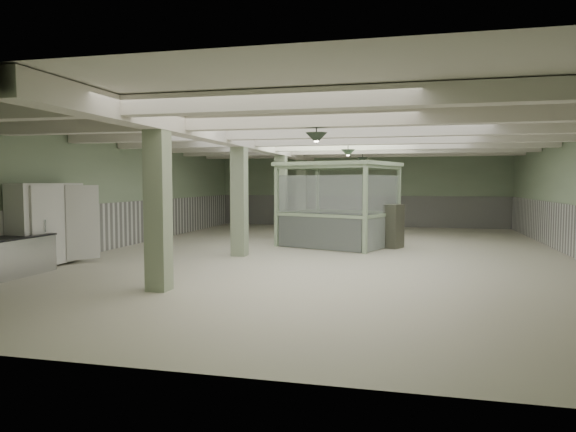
# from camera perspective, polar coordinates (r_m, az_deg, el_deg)

# --- Properties ---
(floor) EXTENTS (20.00, 20.00, 0.00)m
(floor) POSITION_cam_1_polar(r_m,az_deg,el_deg) (15.60, 4.56, -4.20)
(floor) COLOR beige
(floor) RESTS_ON ground
(ceiling) EXTENTS (14.00, 20.00, 0.02)m
(ceiling) POSITION_cam_1_polar(r_m,az_deg,el_deg) (15.52, 4.63, 9.08)
(ceiling) COLOR silver
(ceiling) RESTS_ON wall_back
(wall_back) EXTENTS (14.00, 0.02, 3.60)m
(wall_back) POSITION_cam_1_polar(r_m,az_deg,el_deg) (25.39, 8.02, 2.92)
(wall_back) COLOR #96AE8B
(wall_back) RESTS_ON floor
(wall_front) EXTENTS (14.00, 0.02, 3.60)m
(wall_front) POSITION_cam_1_polar(r_m,az_deg,el_deg) (5.78, -10.60, 0.12)
(wall_front) COLOR #96AE8B
(wall_front) RESTS_ON floor
(wall_left) EXTENTS (0.02, 20.00, 3.60)m
(wall_left) POSITION_cam_1_polar(r_m,az_deg,el_deg) (17.91, -18.16, 2.43)
(wall_left) COLOR #96AE8B
(wall_left) RESTS_ON floor
(wainscot_left) EXTENTS (0.05, 19.90, 1.50)m
(wainscot_left) POSITION_cam_1_polar(r_m,az_deg,el_deg) (17.95, -18.02, -0.92)
(wainscot_left) COLOR white
(wainscot_left) RESTS_ON floor
(wainscot_back) EXTENTS (13.90, 0.05, 1.50)m
(wainscot_back) POSITION_cam_1_polar(r_m,az_deg,el_deg) (25.40, 7.99, 0.55)
(wainscot_back) COLOR white
(wainscot_back) RESTS_ON floor
(girder) EXTENTS (0.45, 19.90, 0.40)m
(girder) POSITION_cam_1_polar(r_m,az_deg,el_deg) (16.07, -4.31, 8.11)
(girder) COLOR silver
(girder) RESTS_ON ceiling
(beam_a) EXTENTS (13.90, 0.35, 0.32)m
(beam_a) POSITION_cam_1_polar(r_m,az_deg,el_deg) (8.22, -3.49, 12.57)
(beam_a) COLOR silver
(beam_a) RESTS_ON ceiling
(beam_b) EXTENTS (13.90, 0.35, 0.32)m
(beam_b) POSITION_cam_1_polar(r_m,az_deg,el_deg) (10.61, 0.48, 10.58)
(beam_b) COLOR silver
(beam_b) RESTS_ON ceiling
(beam_c) EXTENTS (13.90, 0.35, 0.32)m
(beam_c) POSITION_cam_1_polar(r_m,az_deg,el_deg) (13.05, 2.95, 9.30)
(beam_c) COLOR silver
(beam_c) RESTS_ON ceiling
(beam_d) EXTENTS (13.90, 0.35, 0.32)m
(beam_d) POSITION_cam_1_polar(r_m,az_deg,el_deg) (15.50, 4.63, 8.42)
(beam_d) COLOR silver
(beam_d) RESTS_ON ceiling
(beam_e) EXTENTS (13.90, 0.35, 0.32)m
(beam_e) POSITION_cam_1_polar(r_m,az_deg,el_deg) (17.97, 5.84, 7.77)
(beam_e) COLOR silver
(beam_e) RESTS_ON ceiling
(beam_f) EXTENTS (13.90, 0.35, 0.32)m
(beam_f) POSITION_cam_1_polar(r_m,az_deg,el_deg) (20.45, 6.76, 7.28)
(beam_f) COLOR silver
(beam_f) RESTS_ON ceiling
(beam_g) EXTENTS (13.90, 0.35, 0.32)m
(beam_g) POSITION_cam_1_polar(r_m,az_deg,el_deg) (22.93, 7.48, 6.89)
(beam_g) COLOR silver
(beam_g) RESTS_ON ceiling
(column_a) EXTENTS (0.42, 0.42, 3.60)m
(column_a) POSITION_cam_1_polar(r_m,az_deg,el_deg) (10.47, -14.25, 1.68)
(column_a) COLOR #95A585
(column_a) RESTS_ON floor
(column_b) EXTENTS (0.42, 0.42, 3.60)m
(column_b) POSITION_cam_1_polar(r_m,az_deg,el_deg) (15.08, -5.43, 2.38)
(column_b) COLOR #95A585
(column_b) RESTS_ON floor
(column_c) EXTENTS (0.42, 0.42, 3.60)m
(column_c) POSITION_cam_1_polar(r_m,az_deg,el_deg) (19.88, -0.80, 2.73)
(column_c) COLOR #95A585
(column_c) RESTS_ON floor
(column_d) EXTENTS (0.42, 0.42, 3.60)m
(column_d) POSITION_cam_1_polar(r_m,az_deg,el_deg) (23.78, 1.55, 2.90)
(column_d) COLOR #95A585
(column_d) RESTS_ON floor
(pendant_front) EXTENTS (0.44, 0.44, 0.22)m
(pendant_front) POSITION_cam_1_polar(r_m,az_deg,el_deg) (10.48, 3.17, 8.63)
(pendant_front) COLOR #283629
(pendant_front) RESTS_ON ceiling
(pendant_mid) EXTENTS (0.44, 0.44, 0.22)m
(pendant_mid) POSITION_cam_1_polar(r_m,az_deg,el_deg) (15.91, 6.69, 6.95)
(pendant_mid) COLOR #283629
(pendant_mid) RESTS_ON ceiling
(pendant_back) EXTENTS (0.44, 0.44, 0.22)m
(pendant_back) POSITION_cam_1_polar(r_m,az_deg,el_deg) (20.88, 8.28, 6.18)
(pendant_back) COLOR #283629
(pendant_back) RESTS_ON ceiling
(pitcher_far) EXTENTS (0.27, 0.29, 0.30)m
(pitcher_far) POSITION_cam_1_polar(r_m,az_deg,el_deg) (13.68, -27.25, -1.31)
(pitcher_far) COLOR #ABABAF
(pitcher_far) RESTS_ON prep_counter
(walkin_cooler) EXTENTS (1.02, 2.26, 2.07)m
(walkin_cooler) POSITION_cam_1_polar(r_m,az_deg,el_deg) (14.45, -25.10, -1.05)
(walkin_cooler) COLOR white
(walkin_cooler) RESTS_ON floor
(guard_booth) EXTENTS (4.30, 3.97, 2.82)m
(guard_booth) POSITION_cam_1_polar(r_m,az_deg,el_deg) (17.50, 5.63, 2.83)
(guard_booth) COLOR #A4BC97
(guard_booth) RESTS_ON floor
(filing_cabinet) EXTENTS (0.69, 0.79, 1.44)m
(filing_cabinet) POSITION_cam_1_polar(r_m,az_deg,el_deg) (17.21, 11.66, -1.11)
(filing_cabinet) COLOR #555648
(filing_cabinet) RESTS_ON floor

